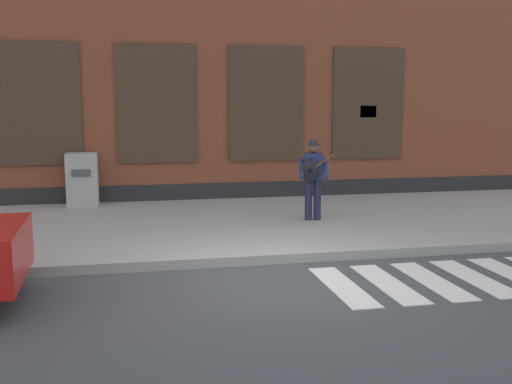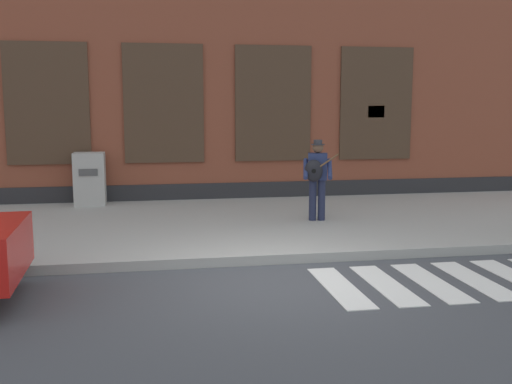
# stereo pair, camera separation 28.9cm
# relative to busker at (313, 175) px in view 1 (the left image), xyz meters

# --- Properties ---
(ground_plane) EXTENTS (160.00, 160.00, 0.00)m
(ground_plane) POSITION_rel_busker_xyz_m (-1.60, -3.46, -1.09)
(ground_plane) COLOR #424449
(sidewalk) EXTENTS (28.00, 5.81, 0.16)m
(sidewalk) POSITION_rel_busker_xyz_m (-1.60, 0.28, -1.01)
(sidewalk) COLOR #9E9E99
(sidewalk) RESTS_ON ground
(building_backdrop) EXTENTS (28.00, 4.06, 7.46)m
(building_backdrop) POSITION_rel_busker_xyz_m (-1.60, 5.18, 2.64)
(building_backdrop) COLOR brown
(building_backdrop) RESTS_ON ground
(busker) EXTENTS (0.72, 0.64, 1.64)m
(busker) POSITION_rel_busker_xyz_m (0.00, 0.00, 0.00)
(busker) COLOR #1E233D
(busker) RESTS_ON sidewalk
(utility_box) EXTENTS (0.70, 0.55, 1.23)m
(utility_box) POSITION_rel_busker_xyz_m (-4.70, 2.74, -0.32)
(utility_box) COLOR #ADADA8
(utility_box) RESTS_ON sidewalk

